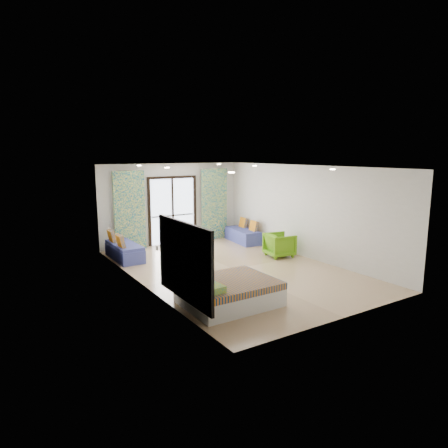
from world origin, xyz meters
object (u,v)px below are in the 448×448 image
daybed_right (243,235)px  coffee_table (194,243)px  daybed_left (124,250)px  armchair (280,244)px  bed (228,292)px

daybed_right → coffee_table: 2.49m
daybed_left → armchair: daybed_left is taller
armchair → daybed_left: bearing=70.8°
daybed_right → bed: bearing=-121.4°
bed → daybed_left: 4.61m
daybed_left → coffee_table: 2.03m
daybed_right → armchair: bearing=-89.0°
coffee_table → armchair: (2.14, -1.41, -0.01)m
daybed_left → daybed_right: daybed_left is taller
coffee_table → armchair: size_ratio=1.02×
bed → coffee_table: size_ratio=2.33×
daybed_right → coffee_table: size_ratio=2.13×
coffee_table → armchair: coffee_table is taller
daybed_left → bed: bearing=-82.5°
daybed_left → daybed_right: 4.23m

